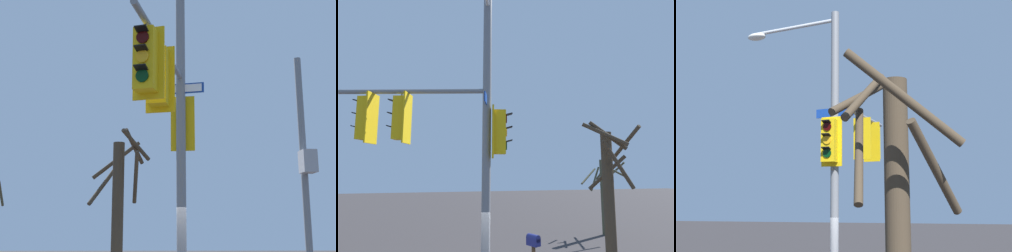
# 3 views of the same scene
# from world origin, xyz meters

# --- Properties ---
(main_signal_pole_assembly) EXTENTS (3.84, 4.42, 8.08)m
(main_signal_pole_assembly) POSITION_xyz_m (0.26, 1.12, 4.71)
(main_signal_pole_assembly) COLOR slate
(main_signal_pole_assembly) RESTS_ON ground
(secondary_pole_assembly) EXTENTS (0.47, 0.79, 7.75)m
(secondary_pole_assembly) POSITION_xyz_m (-4.02, -4.17, 3.96)
(secondary_pole_assembly) COLOR slate
(secondary_pole_assembly) RESTS_ON ground
(bare_tree_behind_pole) EXTENTS (1.97, 1.98, 5.12)m
(bare_tree_behind_pole) POSITION_xyz_m (1.96, -4.26, 2.70)
(bare_tree_behind_pole) COLOR #423527
(bare_tree_behind_pole) RESTS_ON ground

